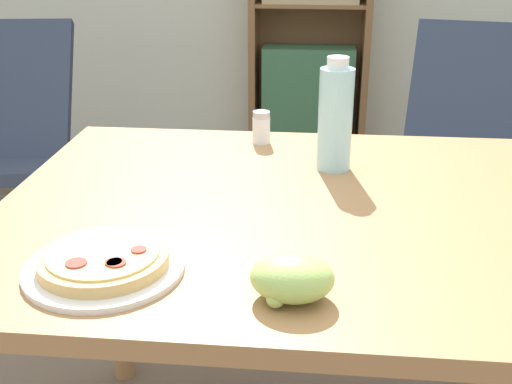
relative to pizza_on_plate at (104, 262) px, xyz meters
The scene contains 7 objects.
dining_table 0.44m from the pizza_on_plate, 42.92° to the left, with size 1.19×0.92×0.76m.
pizza_on_plate is the anchor object (origin of this frame).
grape_bunch 0.30m from the pizza_on_plate, ahead, with size 0.12×0.10×0.07m.
drink_bottle 0.62m from the pizza_on_plate, 53.72° to the left, with size 0.07×0.07×0.25m.
salt_shaker 0.68m from the pizza_on_plate, 74.01° to the left, with size 0.04×0.04×0.08m.
lounge_chair_far 2.00m from the pizza_on_plate, 59.45° to the left, with size 0.75×0.87×0.88m.
bookshelf 2.75m from the pizza_on_plate, 84.47° to the left, with size 0.65×0.28×1.72m.
Camera 1 is at (0.11, -1.12, 1.27)m, focal length 45.00 mm.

